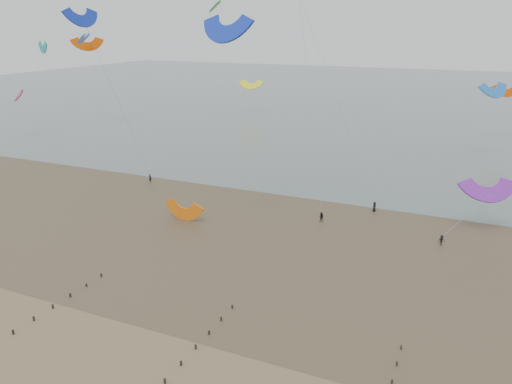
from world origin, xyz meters
The scene contains 5 objects.
ground centered at (0.00, 0.00, 0.00)m, with size 500.00×500.00×0.00m, color brown.
sea_and_shore centered at (-4.08, 34.40, 0.01)m, with size 500.00×665.00×0.03m.
kitesurfer_lead centered at (-31.43, 47.11, 0.83)m, with size 0.61×0.40×1.66m, color black.
grounded_kite centered at (-14.71, 32.49, 0.00)m, with size 6.06×3.17×4.62m, color orange, non-canonical shape.
kites_airborne centered at (-7.13, 87.21, 23.11)m, with size 225.79×111.16×44.74m.
Camera 1 is at (25.57, -30.60, 29.42)m, focal length 35.00 mm.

